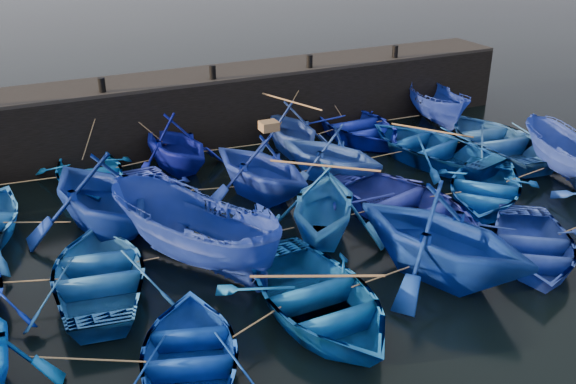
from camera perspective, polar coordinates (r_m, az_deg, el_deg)
name	(u,v)px	position (r m, az deg, el deg)	size (l,w,h in m)	color
ground	(341,262)	(16.98, 4.70, -6.24)	(120.00, 120.00, 0.00)	black
quay_wall	(207,108)	(25.30, -7.22, 7.41)	(26.00, 2.50, 2.50)	black
quay_top	(205,75)	(24.95, -7.38, 10.28)	(26.00, 2.50, 0.12)	black
bollard_1	(102,85)	(23.11, -16.22, 9.13)	(0.24, 0.24, 0.50)	black
bollard_2	(213,72)	(24.04, -6.71, 10.53)	(0.24, 0.24, 0.50)	black
bollard_3	(310,61)	(25.58, 1.93, 11.54)	(0.24, 0.24, 0.50)	black
bollard_4	(395,52)	(27.61, 9.50, 12.22)	(0.24, 0.24, 0.50)	black
boat_1	(89,174)	(21.93, -17.29, 1.50)	(3.26, 4.55, 0.94)	blue
boat_2	(175,143)	(22.43, -10.03, 4.29)	(3.33, 3.86, 2.03)	#081187
boat_3	(291,128)	(23.68, 0.27, 5.70)	(3.22, 3.73, 1.97)	#2A49A4
boat_4	(357,125)	(25.50, 6.16, 5.92)	(3.72, 5.20, 1.08)	#0E1DA8
boat_5	(437,105)	(27.48, 13.14, 7.50)	(1.67, 4.44, 1.72)	#1E369E
boat_7	(101,192)	(18.51, -16.32, -0.01)	(4.19, 4.86, 2.56)	navy
boat_8	(154,199)	(19.67, -11.82, -0.58)	(3.26, 4.56, 0.95)	#1D31A5
boat_9	(261,165)	(20.00, -2.45, 2.38)	(3.63, 4.22, 2.22)	#1933A2
boat_10	(331,152)	(21.28, 3.84, 3.52)	(3.37, 3.91, 2.06)	#264CB0
boat_11	(430,146)	(23.72, 12.51, 4.04)	(3.84, 5.37, 1.11)	navy
boat_12	(497,139)	(25.01, 18.09, 4.48)	(3.87, 5.40, 1.12)	#255A9B
boat_14	(100,272)	(16.22, -16.37, -6.86)	(3.39, 4.74, 0.98)	#1B59A5
boat_15	(193,234)	(16.34, -8.48, -3.68)	(1.98, 5.25, 2.03)	navy
boat_16	(324,203)	(17.57, 3.19, -1.03)	(3.57, 4.14, 2.18)	blue
boat_17	(405,203)	(19.17, 10.38, -0.93)	(3.73, 5.21, 1.08)	#212EA0
boat_18	(484,189)	(20.80, 17.03, 0.28)	(3.32, 4.65, 0.96)	#0D4EB2
boat_19	(565,156)	(23.38, 23.42, 2.96)	(1.63, 4.33, 1.68)	#233DA1
boat_21	(191,354)	(13.33, -8.61, -14.01)	(3.01, 4.21, 0.87)	#08349C
boat_22	(317,297)	(14.62, 2.60, -9.35)	(3.68, 5.14, 1.07)	#094B8F
boat_23	(442,233)	(16.09, 13.52, -3.58)	(4.16, 4.83, 2.54)	navy
boat_24	(533,245)	(18.00, 20.97, -4.38)	(3.12, 4.36, 0.90)	#223FA6
wooden_crate	(269,126)	(19.67, -1.70, 5.89)	(0.54, 0.46, 0.28)	brown
mooring_ropes	(264,167)	(20.55, -2.16, 2.28)	(18.76, 11.93, 2.10)	tan
loose_oars	(345,156)	(19.42, 5.08, 3.18)	(10.43, 11.60, 1.17)	#99724C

